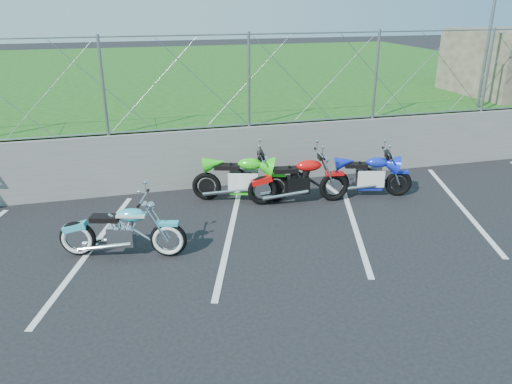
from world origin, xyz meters
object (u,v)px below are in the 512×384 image
object	(u,v)px
naked_orange	(300,182)
sportbike_green	(242,180)
sportbike_blue	(369,177)
cruiser_turquoise	(124,233)

from	to	relation	value
naked_orange	sportbike_green	bearing A→B (deg)	166.71
naked_orange	sportbike_blue	bearing A→B (deg)	6.59
naked_orange	sportbike_blue	world-z (taller)	naked_orange
cruiser_turquoise	naked_orange	bearing A→B (deg)	38.08
sportbike_green	cruiser_turquoise	bearing A→B (deg)	-125.30
sportbike_blue	naked_orange	bearing A→B (deg)	-164.61
naked_orange	sportbike_blue	distance (m)	1.54
naked_orange	sportbike_green	distance (m)	1.18
sportbike_green	sportbike_blue	world-z (taller)	sportbike_green
sportbike_green	naked_orange	bearing A→B (deg)	-2.83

